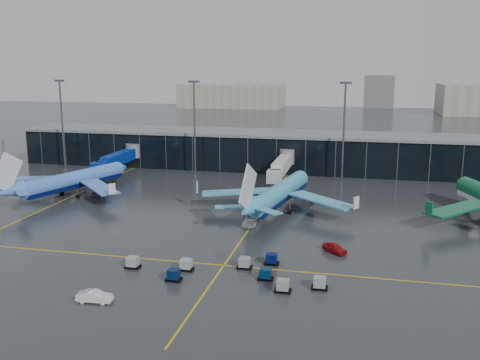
% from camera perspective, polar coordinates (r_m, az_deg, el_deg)
% --- Properties ---
extents(ground, '(600.00, 600.00, 0.00)m').
position_cam_1_polar(ground, '(98.24, -5.21, -5.47)').
color(ground, '#282B2D').
rests_on(ground, ground).
extents(terminal_pier, '(142.00, 17.00, 10.70)m').
position_cam_1_polar(terminal_pier, '(155.63, 1.81, 3.25)').
color(terminal_pier, black).
rests_on(terminal_pier, ground).
extents(jet_bridges, '(94.00, 27.50, 7.20)m').
position_cam_1_polar(jet_bridges, '(148.89, -12.99, 2.18)').
color(jet_bridges, '#595B60').
rests_on(jet_bridges, ground).
extents(flood_masts, '(203.00, 0.50, 25.50)m').
position_cam_1_polar(flood_masts, '(141.89, 2.89, 5.78)').
color(flood_masts, '#595B60').
rests_on(flood_masts, ground).
extents(distant_hangars, '(260.00, 71.00, 22.00)m').
position_cam_1_polar(distant_hangars, '(360.15, 16.27, 8.46)').
color(distant_hangars, '#B2AD99').
rests_on(distant_hangars, ground).
extents(taxi_lines, '(220.00, 120.00, 0.02)m').
position_cam_1_polar(taxi_lines, '(105.65, 1.76, -4.14)').
color(taxi_lines, gold).
rests_on(taxi_lines, ground).
extents(airliner_arkefly, '(44.28, 47.35, 11.93)m').
position_cam_1_polar(airliner_arkefly, '(128.76, -17.25, 1.03)').
color(airliner_arkefly, '#447CE1').
rests_on(airliner_arkefly, ground).
extents(airliner_klm_near, '(41.20, 45.12, 12.19)m').
position_cam_1_polar(airliner_klm_near, '(110.46, 4.33, -0.18)').
color(airliner_klm_near, '#3D9FC8').
rests_on(airliner_klm_near, ground).
extents(baggage_carts, '(30.08, 11.01, 1.70)m').
position_cam_1_polar(baggage_carts, '(77.81, -0.72, -9.69)').
color(baggage_carts, black).
rests_on(baggage_carts, ground).
extents(mobile_airstair, '(2.35, 3.30, 3.45)m').
position_cam_1_polar(mobile_airstair, '(100.92, 0.99, -4.48)').
color(mobile_airstair, white).
rests_on(mobile_airstair, ground).
extents(service_van_red, '(4.56, 4.42, 1.54)m').
position_cam_1_polar(service_van_red, '(88.34, 10.07, -7.15)').
color(service_van_red, '#9D0C14').
rests_on(service_van_red, ground).
extents(service_van_white, '(4.78, 2.04, 1.53)m').
position_cam_1_polar(service_van_white, '(72.39, -15.25, -11.89)').
color(service_van_white, silver).
rests_on(service_van_white, ground).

